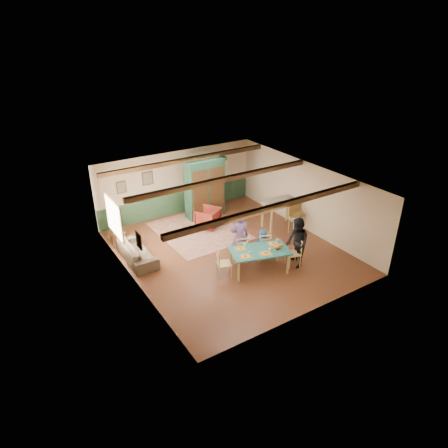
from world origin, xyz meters
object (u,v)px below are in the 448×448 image
dining_chair_end_right (293,253)px  sofa (137,252)px  person_child (262,243)px  armoire (205,188)px  bar_stool_right (299,217)px  dining_chair_far_right (263,245)px  dining_chair_end_left (224,263)px  dining_table (259,261)px  person_woman (297,243)px  table_lamp (116,225)px  counter_table (280,214)px  bar_stool_left (295,220)px  cat (278,247)px  person_man (240,237)px  dining_chair_far_left (240,248)px  end_table (118,238)px  armchair (208,218)px

dining_chair_end_right → sofa: (-4.24, 3.14, -0.19)m
dining_chair_end_right → person_child: bearing=-136.8°
armoire → bar_stool_right: 4.01m
dining_chair_far_right → person_child: 0.09m
dining_chair_end_left → armoire: size_ratio=0.39×
armoire → dining_table: bearing=-98.7°
dining_chair_far_right → armoire: (0.02, 4.05, 0.75)m
dining_chair_end_left → person_woman: person_woman is taller
table_lamp → counter_table: 6.25m
person_child → armoire: armoire is taller
bar_stool_left → counter_table: bearing=93.9°
sofa → counter_table: 5.76m
cat → sofa: 4.77m
dining_chair_end_right → armoire: size_ratio=0.39×
dining_chair_far_right → person_man: bearing=-5.7°
table_lamp → cat: bearing=-49.1°
counter_table → dining_chair_end_left: bearing=-154.1°
dining_chair_far_left → end_table: dining_chair_far_left is taller
dining_chair_end_right → person_man: person_man is taller
armchair → sofa: 3.42m
end_table → bar_stool_right: size_ratio=0.51×
person_woman → dining_chair_end_right: bearing=-90.0°
dining_chair_far_left → counter_table: bearing=-137.7°
dining_chair_far_right → bar_stool_left: 2.28m
person_child → sofa: size_ratio=0.50×
dining_chair_far_right → person_man: (-0.77, 0.32, 0.40)m
dining_chair_end_left → person_woman: bearing=-90.0°
bar_stool_left → dining_chair_end_left: bearing=-169.6°
dining_chair_end_right → dining_chair_end_left: bearing=-90.0°
dining_chair_far_right → person_woman: 1.21m
dining_table → bar_stool_right: bar_stool_right is taller
dining_table → bar_stool_left: size_ratio=1.68×
dining_chair_end_right → person_woman: (0.10, -0.03, 0.36)m
person_man → sofa: bearing=-15.9°
dining_chair_end_right → end_table: bearing=-118.5°
person_man → armoire: bearing=-85.3°
dining_table → person_child: size_ratio=1.79×
sofa → bar_stool_left: 6.01m
dining_chair_far_right → person_child: size_ratio=0.95×
bar_stool_right → table_lamp: bearing=153.1°
table_lamp → end_table: bearing=0.0°
dining_chair_far_right → cat: dining_chair_far_right is taller
person_child → person_man: bearing=-0.0°
dining_chair_end_right → person_man: (-1.30, 1.26, 0.40)m
armchair → bar_stool_left: bearing=106.8°
armchair → table_lamp: bearing=-39.2°
person_child → cat: size_ratio=2.79×
dining_chair_far_left → dining_chair_far_right: same height
dining_chair_end_left → dining_chair_end_right: same height
armoire → bar_stool_right: armoire is taller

